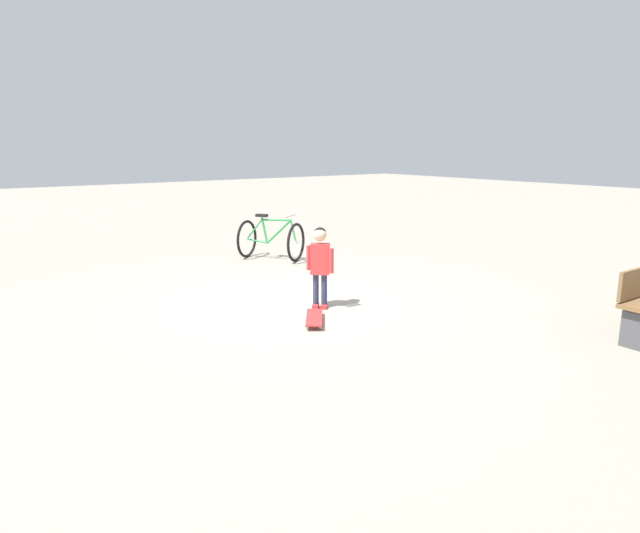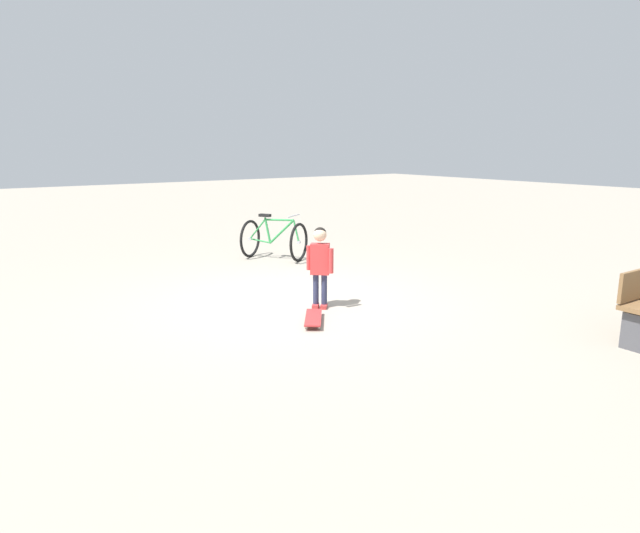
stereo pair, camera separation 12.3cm
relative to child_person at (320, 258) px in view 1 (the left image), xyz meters
name	(u,v)px [view 1 (the left image)]	position (x,y,z in m)	size (l,w,h in m)	color
ground_plane	(290,302)	(0.47, 0.17, -0.66)	(50.00, 50.00, 0.00)	#9E9384
child_person	(320,258)	(0.00, 0.00, 0.00)	(0.39, 0.28, 1.06)	#2D3351
skateboard	(314,318)	(-0.47, 0.43, -0.60)	(0.64, 0.55, 0.07)	#B22D2D
bicycle_mid	(271,239)	(3.05, -1.11, -0.28)	(1.28, 1.16, 0.85)	black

